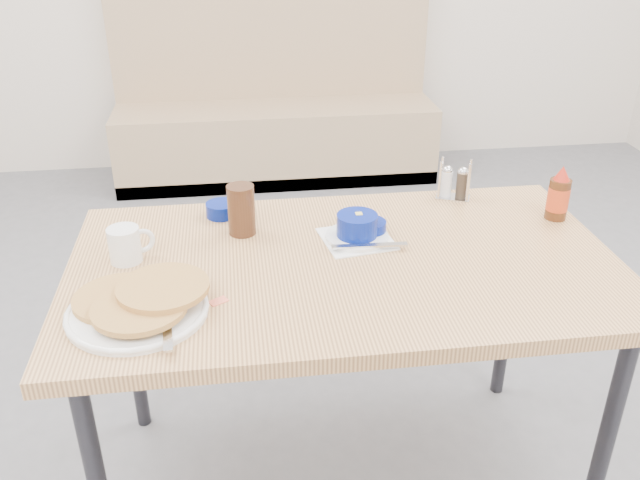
{
  "coord_description": "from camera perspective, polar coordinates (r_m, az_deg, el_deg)",
  "views": [
    {
      "loc": [
        -0.27,
        -1.24,
        1.61
      ],
      "look_at": [
        -0.06,
        0.25,
        0.82
      ],
      "focal_mm": 38.0,
      "sensor_mm": 36.0,
      "label": 1
    }
  ],
  "objects": [
    {
      "name": "syrup_bottle",
      "position": [
        2.04,
        19.44,
        3.51
      ],
      "size": [
        0.06,
        0.06,
        0.16
      ],
      "rotation": [
        0.0,
        0.0,
        -0.27
      ],
      "color": "#47230F",
      "rests_on": "dining_table"
    },
    {
      "name": "grits_setting",
      "position": [
        1.82,
        3.15,
        0.92
      ],
      "size": [
        0.22,
        0.21,
        0.08
      ],
      "rotation": [
        0.0,
        0.0,
        0.16
      ],
      "color": "white",
      "rests_on": "dining_table"
    },
    {
      "name": "sugar_wrapper",
      "position": [
        1.58,
        -8.55,
        -5.11
      ],
      "size": [
        0.05,
        0.04,
        0.0
      ],
      "primitive_type": "cube",
      "rotation": [
        0.0,
        0.0,
        0.53
      ],
      "color": "#FD7154",
      "rests_on": "dining_table"
    },
    {
      "name": "booth_bench",
      "position": [
        4.22,
        -3.81,
        10.22
      ],
      "size": [
        1.9,
        0.56,
        1.22
      ],
      "color": "tan",
      "rests_on": "ground"
    },
    {
      "name": "butter_bowl",
      "position": [
        1.85,
        4.21,
        1.01
      ],
      "size": [
        0.09,
        0.09,
        0.04
      ],
      "rotation": [
        0.0,
        0.0,
        -0.21
      ],
      "color": "navy",
      "rests_on": "dining_table"
    },
    {
      "name": "dining_table",
      "position": [
        1.76,
        2.07,
        -3.42
      ],
      "size": [
        1.4,
        0.8,
        0.76
      ],
      "color": "tan",
      "rests_on": "ground"
    },
    {
      "name": "creamer_bowl",
      "position": [
        1.97,
        -8.3,
        2.55
      ],
      "size": [
        0.09,
        0.09,
        0.04
      ],
      "rotation": [
        0.0,
        0.0,
        0.08
      ],
      "color": "navy",
      "rests_on": "dining_table"
    },
    {
      "name": "amber_tumbler",
      "position": [
        1.85,
        -6.64,
        2.54
      ],
      "size": [
        0.09,
        0.09,
        0.14
      ],
      "primitive_type": "cylinder",
      "rotation": [
        0.0,
        0.0,
        -0.27
      ],
      "color": "#3C2213",
      "rests_on": "dining_table"
    },
    {
      "name": "pancake_plate",
      "position": [
        1.56,
        -14.98,
        -5.25
      ],
      "size": [
        0.32,
        0.33,
        0.06
      ],
      "rotation": [
        0.0,
        0.0,
        -0.23
      ],
      "color": "white",
      "rests_on": "dining_table"
    },
    {
      "name": "coffee_mug",
      "position": [
        1.77,
        -16.01,
        -0.34
      ],
      "size": [
        0.12,
        0.08,
        0.09
      ],
      "rotation": [
        0.0,
        0.0,
        0.34
      ],
      "color": "white",
      "rests_on": "dining_table"
    },
    {
      "name": "condiment_caddy",
      "position": [
        2.1,
        11.22,
        4.57
      ],
      "size": [
        0.12,
        0.09,
        0.12
      ],
      "rotation": [
        0.0,
        0.0,
        -0.4
      ],
      "color": "silver",
      "rests_on": "dining_table"
    }
  ]
}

